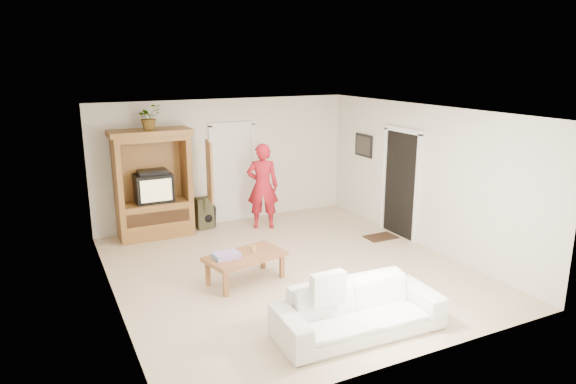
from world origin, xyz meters
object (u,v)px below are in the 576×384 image
Objects in this scene: armoire at (155,191)px; sofa at (359,310)px; man at (263,186)px; coffee_table at (245,258)px.

armoire reaches higher than sofa.
sofa is at bearing 106.34° from man.
coffee_table is at bearing -75.05° from armoire.
sofa is at bearing -84.37° from coffee_table.
man is at bearing 84.15° from sofa.
coffee_table is (0.75, -2.80, -0.52)m from armoire.
sofa reaches higher than coffee_table.
armoire is at bearing 12.04° from man.
sofa is 1.63× the size of coffee_table.
man reaches higher than coffee_table.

